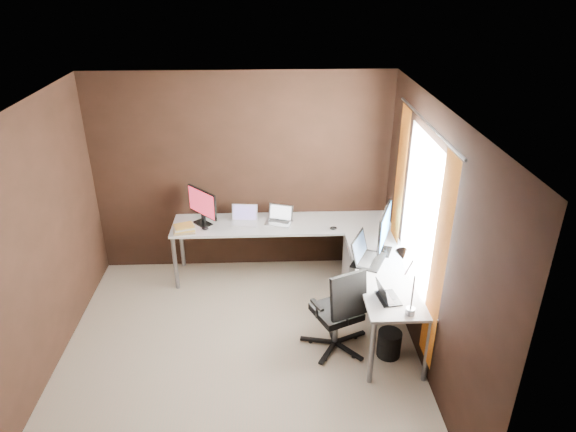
# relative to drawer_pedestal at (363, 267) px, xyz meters

# --- Properties ---
(room) EXTENTS (3.60, 3.60, 2.50)m
(room) POSITION_rel_drawer_pedestal_xyz_m (-1.09, -1.08, 0.98)
(room) COLOR tan
(room) RESTS_ON ground
(desk) EXTENTS (2.65, 2.25, 0.73)m
(desk) POSITION_rel_drawer_pedestal_xyz_m (-0.59, -0.11, 0.38)
(desk) COLOR silver
(desk) RESTS_ON ground
(drawer_pedestal) EXTENTS (0.42, 0.50, 0.60)m
(drawer_pedestal) POSITION_rel_drawer_pedestal_xyz_m (0.00, 0.00, 0.00)
(drawer_pedestal) COLOR silver
(drawer_pedestal) RESTS_ON ground
(monitor_left) EXTENTS (0.37, 0.39, 0.44)m
(monitor_left) POSITION_rel_drawer_pedestal_xyz_m (-1.90, 0.38, 0.68)
(monitor_left) COLOR black
(monitor_left) RESTS_ON desk
(monitor_right) EXTENTS (0.26, 0.58, 0.50)m
(monitor_right) POSITION_rel_drawer_pedestal_xyz_m (0.12, -0.38, 0.72)
(monitor_right) COLOR black
(monitor_right) RESTS_ON desk
(laptop_white) EXTENTS (0.33, 0.25, 0.21)m
(laptop_white) POSITION_rel_drawer_pedestal_xyz_m (-1.41, 0.39, 0.48)
(laptop_white) COLOR silver
(laptop_white) RESTS_ON desk
(laptop_silver) EXTENTS (0.36, 0.30, 0.20)m
(laptop_silver) POSITION_rel_drawer_pedestal_xyz_m (-0.98, 0.38, 0.48)
(laptop_silver) COLOR silver
(laptop_silver) RESTS_ON desk
(laptop_black_big) EXTENTS (0.45, 0.51, 0.28)m
(laptop_black_big) POSITION_rel_drawer_pedestal_xyz_m (-0.10, -0.55, 0.49)
(laptop_black_big) COLOR black
(laptop_black_big) RESTS_ON desk
(laptop_black_small) EXTENTS (0.22, 0.29, 0.18)m
(laptop_black_small) POSITION_rel_drawer_pedestal_xyz_m (-0.03, -1.27, 0.47)
(laptop_black_small) COLOR black
(laptop_black_small) RESTS_ON desk
(book_stack) EXTENTS (0.29, 0.25, 0.08)m
(book_stack) POSITION_rel_drawer_pedestal_xyz_m (-2.11, 0.18, 0.47)
(book_stack) COLOR #957A50
(book_stack) RESTS_ON desk
(mouse_left) EXTENTS (0.10, 0.08, 0.03)m
(mouse_left) POSITION_rel_drawer_pedestal_xyz_m (-1.87, 0.21, 0.45)
(mouse_left) COLOR black
(mouse_left) RESTS_ON desk
(mouse_corner) EXTENTS (0.10, 0.07, 0.03)m
(mouse_corner) POSITION_rel_drawer_pedestal_xyz_m (-0.35, 0.16, 0.45)
(mouse_corner) COLOR black
(mouse_corner) RESTS_ON desk
(desk_lamp) EXTENTS (0.20, 0.23, 0.63)m
(desk_lamp) POSITION_rel_drawer_pedestal_xyz_m (0.07, -1.44, 0.83)
(desk_lamp) COLOR slate
(desk_lamp) RESTS_ON desk
(office_chair) EXTENTS (0.55, 0.58, 0.97)m
(office_chair) POSITION_rel_drawer_pedestal_xyz_m (-0.44, -1.07, -0.02)
(office_chair) COLOR black
(office_chair) RESTS_ON ground
(wastebasket) EXTENTS (0.29, 0.29, 0.28)m
(wastebasket) POSITION_rel_drawer_pedestal_xyz_m (0.07, -1.20, -0.16)
(wastebasket) COLOR black
(wastebasket) RESTS_ON ground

